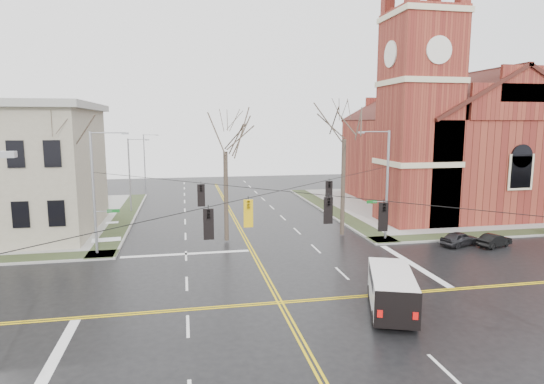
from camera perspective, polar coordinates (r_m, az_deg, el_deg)
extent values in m
plane|color=black|center=(25.61, 1.02, -13.70)|extent=(120.00, 120.00, 0.00)
cube|color=gray|center=(57.54, 20.55, -1.59)|extent=(30.00, 30.00, 0.15)
cube|color=#2E3B20|center=(51.70, 7.39, -2.12)|extent=(2.00, 30.00, 0.02)
cube|color=#2E3B20|center=(46.59, 29.44, -4.36)|extent=(30.00, 2.00, 0.02)
cube|color=#2E3B20|center=(49.50, -18.07, -2.96)|extent=(2.00, 30.00, 0.02)
cube|color=gold|center=(25.58, 0.75, -13.71)|extent=(0.12, 100.00, 0.01)
cube|color=gold|center=(25.63, 1.29, -13.66)|extent=(0.12, 100.00, 0.01)
cube|color=gold|center=(25.50, 1.08, -13.79)|extent=(100.00, 0.12, 0.01)
cube|color=gold|center=(25.72, 0.96, -13.59)|extent=(100.00, 0.12, 0.01)
cube|color=silver|center=(35.04, -10.75, -7.64)|extent=(9.50, 0.50, 0.01)
cube|color=silver|center=(21.33, -26.28, -19.43)|extent=(0.50, 9.50, 0.01)
cube|color=silver|center=(33.57, 17.16, -8.60)|extent=(0.50, 9.50, 0.01)
cube|color=maroon|center=(45.78, 17.85, 8.56)|extent=(6.00, 6.00, 20.00)
cube|color=beige|center=(46.81, 18.42, 20.26)|extent=(6.30, 6.30, 0.50)
cylinder|color=silver|center=(43.58, 20.23, 16.39)|extent=(2.40, 0.15, 2.40)
cylinder|color=silver|center=(44.84, 14.65, 16.40)|extent=(0.15, 2.40, 2.40)
cube|color=maroon|center=(58.30, 21.14, 3.40)|extent=(18.00, 24.00, 10.00)
cube|color=maroon|center=(48.92, 15.54, -0.54)|extent=(2.00, 5.00, 4.40)
cylinder|color=gray|center=(38.71, 14.25, 0.82)|extent=(0.20, 0.20, 9.00)
cylinder|color=gray|center=(38.66, 13.37, -1.18)|extent=(1.20, 0.06, 0.06)
cube|color=#0F591B|center=(38.38, 12.42, -1.22)|extent=(0.90, 0.04, 0.25)
cylinder|color=gray|center=(37.88, 12.84, 7.39)|extent=(2.40, 0.08, 0.08)
cube|color=gray|center=(37.42, 11.15, 7.35)|extent=(0.50, 0.22, 0.15)
cylinder|color=gray|center=(35.64, -21.47, -0.17)|extent=(0.20, 0.20, 9.00)
cylinder|color=gray|center=(35.75, -20.41, -2.28)|extent=(1.20, 0.06, 0.06)
cube|color=#0F591B|center=(35.64, -19.30, -2.25)|extent=(0.90, 0.04, 0.25)
cylinder|color=gray|center=(35.08, -19.93, 7.01)|extent=(2.40, 0.08, 0.08)
cube|color=gray|center=(34.92, -17.97, 7.02)|extent=(0.50, 0.22, 0.15)
cube|color=gray|center=(12.39, -30.57, 4.07)|extent=(0.50, 0.22, 0.15)
cylinder|color=black|center=(23.95, 1.06, 0.16)|extent=(23.02, 23.02, 0.03)
cylinder|color=black|center=(23.95, 1.06, 0.16)|extent=(23.02, 23.02, 0.03)
imported|color=black|center=(19.66, -7.96, -4.02)|extent=(0.21, 0.26, 1.30)
imported|color=black|center=(28.92, 7.16, 0.06)|extent=(0.21, 0.26, 1.30)
imported|color=gold|center=(21.79, -2.99, -2.70)|extent=(0.21, 0.26, 1.30)
imported|color=black|center=(27.51, -8.88, -0.42)|extent=(0.21, 0.26, 1.30)
imported|color=black|center=(21.59, 13.78, -3.05)|extent=(0.21, 0.26, 1.30)
imported|color=black|center=(22.69, 7.07, -2.31)|extent=(0.21, 0.26, 1.30)
cylinder|color=gray|center=(51.80, -17.44, 1.99)|extent=(0.16, 0.16, 8.00)
cylinder|color=gray|center=(51.42, -16.53, 6.35)|extent=(2.00, 0.07, 0.07)
cube|color=gray|center=(51.34, -15.41, 6.34)|extent=(0.45, 0.20, 0.13)
cylinder|color=gray|center=(71.62, -15.71, 3.80)|extent=(0.16, 0.16, 8.00)
cylinder|color=gray|center=(71.35, -15.03, 6.95)|extent=(2.00, 0.07, 0.07)
cube|color=gray|center=(71.29, -14.22, 6.94)|extent=(0.45, 0.20, 0.13)
cube|color=white|center=(24.81, 14.77, -11.72)|extent=(3.79, 5.78, 1.73)
cube|color=white|center=(27.00, 14.26, -10.58)|extent=(2.27, 1.57, 1.22)
cube|color=black|center=(27.16, 14.23, -9.22)|extent=(1.81, 0.75, 0.81)
cube|color=black|center=(24.82, 14.77, -10.34)|extent=(3.23, 4.16, 0.56)
cube|color=#B70C0A|center=(22.27, 13.39, -14.64)|extent=(0.25, 0.15, 0.35)
cube|color=#B70C0A|center=(22.46, 17.56, -14.61)|extent=(0.25, 0.15, 0.35)
cube|color=black|center=(25.13, 14.69, -13.61)|extent=(3.86, 5.85, 0.10)
cylinder|color=black|center=(26.69, 12.26, -12.11)|extent=(0.50, 0.78, 0.73)
cylinder|color=black|center=(26.88, 16.34, -12.12)|extent=(0.50, 0.78, 0.73)
cylinder|color=black|center=(23.40, 12.78, -15.18)|extent=(0.50, 0.78, 0.73)
cylinder|color=black|center=(23.61, 17.48, -15.15)|extent=(0.50, 0.78, 0.73)
imported|color=black|center=(39.51, 22.45, -5.43)|extent=(3.66, 2.39, 1.16)
imported|color=black|center=(40.33, 26.13, -5.46)|extent=(3.37, 2.17, 1.05)
cylinder|color=#322B20|center=(38.06, -24.92, -1.32)|extent=(0.36, 0.36, 7.07)
cylinder|color=#322B20|center=(37.19, -5.79, -0.57)|extent=(0.36, 0.36, 7.32)
cylinder|color=#322B20|center=(39.45, 8.90, 0.57)|extent=(0.36, 0.36, 8.24)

